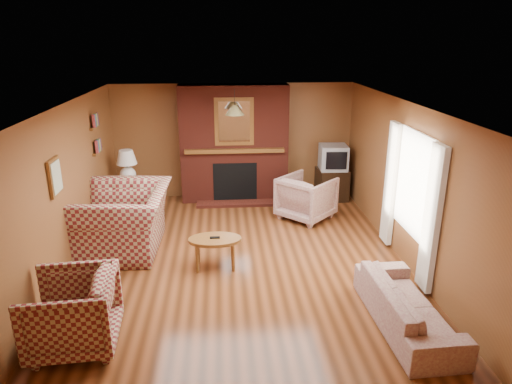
{
  "coord_description": "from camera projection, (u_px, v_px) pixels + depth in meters",
  "views": [
    {
      "loc": [
        -0.27,
        -6.24,
        3.32
      ],
      "look_at": [
        0.27,
        0.6,
        0.96
      ],
      "focal_mm": 32.0,
      "sensor_mm": 36.0,
      "label": 1
    }
  ],
  "objects": [
    {
      "name": "floor",
      "position": [
        242.0,
        264.0,
        6.98
      ],
      "size": [
        6.5,
        6.5,
        0.0
      ],
      "primitive_type": "plane",
      "color": "#43210E",
      "rests_on": "ground"
    },
    {
      "name": "ceiling",
      "position": [
        240.0,
        107.0,
        6.2
      ],
      "size": [
        6.5,
        6.5,
        0.0
      ],
      "primitive_type": "plane",
      "rotation": [
        3.14,
        0.0,
        0.0
      ],
      "color": "silver",
      "rests_on": "wall_back"
    },
    {
      "name": "wall_back",
      "position": [
        234.0,
        141.0,
        9.66
      ],
      "size": [
        6.5,
        0.0,
        6.5
      ],
      "primitive_type": "plane",
      "rotation": [
        1.57,
        0.0,
        0.0
      ],
      "color": "brown",
      "rests_on": "floor"
    },
    {
      "name": "wall_front",
      "position": [
        260.0,
        324.0,
        3.53
      ],
      "size": [
        6.5,
        0.0,
        6.5
      ],
      "primitive_type": "plane",
      "rotation": [
        -1.57,
        0.0,
        0.0
      ],
      "color": "brown",
      "rests_on": "floor"
    },
    {
      "name": "wall_left",
      "position": [
        63.0,
        194.0,
        6.41
      ],
      "size": [
        0.0,
        6.5,
        6.5
      ],
      "primitive_type": "plane",
      "rotation": [
        1.57,
        0.0,
        1.57
      ],
      "color": "brown",
      "rests_on": "floor"
    },
    {
      "name": "wall_right",
      "position": [
        409.0,
        186.0,
        6.78
      ],
      "size": [
        0.0,
        6.5,
        6.5
      ],
      "primitive_type": "plane",
      "rotation": [
        1.57,
        0.0,
        -1.57
      ],
      "color": "brown",
      "rests_on": "floor"
    },
    {
      "name": "fireplace",
      "position": [
        234.0,
        145.0,
        9.41
      ],
      "size": [
        2.2,
        0.82,
        2.4
      ],
      "color": "#591D13",
      "rests_on": "floor"
    },
    {
      "name": "window_right",
      "position": [
        410.0,
        195.0,
        6.61
      ],
      "size": [
        0.1,
        1.85,
        2.0
      ],
      "color": "beige",
      "rests_on": "wall_right"
    },
    {
      "name": "bookshelf",
      "position": [
        98.0,
        134.0,
        8.05
      ],
      "size": [
        0.09,
        0.55,
        0.71
      ],
      "color": "brown",
      "rests_on": "wall_left"
    },
    {
      "name": "botanical_print",
      "position": [
        55.0,
        177.0,
        6.01
      ],
      "size": [
        0.05,
        0.4,
        0.5
      ],
      "color": "brown",
      "rests_on": "wall_left"
    },
    {
      "name": "pendant_light",
      "position": [
        235.0,
        110.0,
        8.5
      ],
      "size": [
        0.36,
        0.36,
        0.48
      ],
      "color": "black",
      "rests_on": "ceiling"
    },
    {
      "name": "plaid_loveseat",
      "position": [
        124.0,
        220.0,
        7.32
      ],
      "size": [
        1.44,
        1.63,
        1.03
      ],
      "primitive_type": "imported",
      "rotation": [
        0.0,
        0.0,
        -1.61
      ],
      "color": "maroon",
      "rests_on": "floor"
    },
    {
      "name": "plaid_armchair",
      "position": [
        72.0,
        312.0,
        5.02
      ],
      "size": [
        1.01,
        0.98,
        0.86
      ],
      "primitive_type": "imported",
      "rotation": [
        0.0,
        0.0,
        -1.5
      ],
      "color": "maroon",
      "rests_on": "floor"
    },
    {
      "name": "floral_sofa",
      "position": [
        407.0,
        306.0,
        5.44
      ],
      "size": [
        0.78,
        1.84,
        0.53
      ],
      "primitive_type": "imported",
      "rotation": [
        0.0,
        0.0,
        1.61
      ],
      "color": "#B4AB8B",
      "rests_on": "floor"
    },
    {
      "name": "floral_armchair",
      "position": [
        306.0,
        198.0,
        8.62
      ],
      "size": [
        1.27,
        1.27,
        0.83
      ],
      "primitive_type": "imported",
      "rotation": [
        0.0,
        0.0,
        2.35
      ],
      "color": "#B4AB8B",
      "rests_on": "floor"
    },
    {
      "name": "coffee_table",
      "position": [
        215.0,
        242.0,
        6.78
      ],
      "size": [
        0.79,
        0.49,
        0.49
      ],
      "color": "brown",
      "rests_on": "floor"
    },
    {
      "name": "side_table",
      "position": [
        130.0,
        196.0,
        9.04
      ],
      "size": [
        0.45,
        0.45,
        0.59
      ],
      "primitive_type": "cube",
      "rotation": [
        0.0,
        0.0,
        0.02
      ],
      "color": "brown",
      "rests_on": "floor"
    },
    {
      "name": "table_lamp",
      "position": [
        127.0,
        165.0,
        8.83
      ],
      "size": [
        0.39,
        0.39,
        0.65
      ],
      "color": "white",
      "rests_on": "side_table"
    },
    {
      "name": "tv_stand",
      "position": [
        332.0,
        184.0,
        9.66
      ],
      "size": [
        0.65,
        0.6,
        0.67
      ],
      "primitive_type": "cube",
      "rotation": [
        0.0,
        0.0,
        0.07
      ],
      "color": "black",
      "rests_on": "floor"
    },
    {
      "name": "crt_tv",
      "position": [
        333.0,
        157.0,
        9.47
      ],
      "size": [
        0.58,
        0.58,
        0.51
      ],
      "color": "#9C9FA3",
      "rests_on": "tv_stand"
    }
  ]
}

